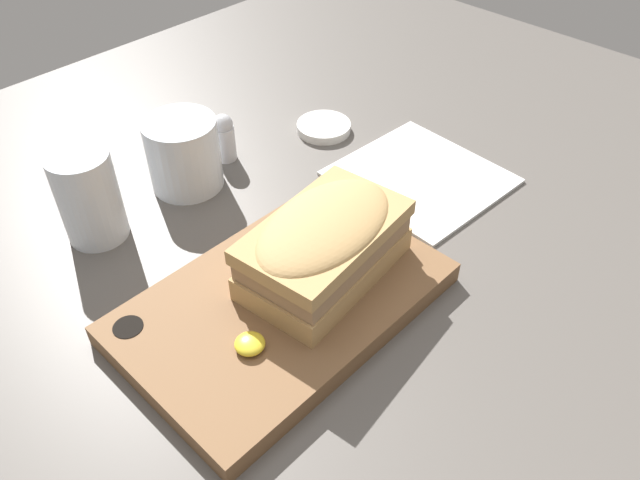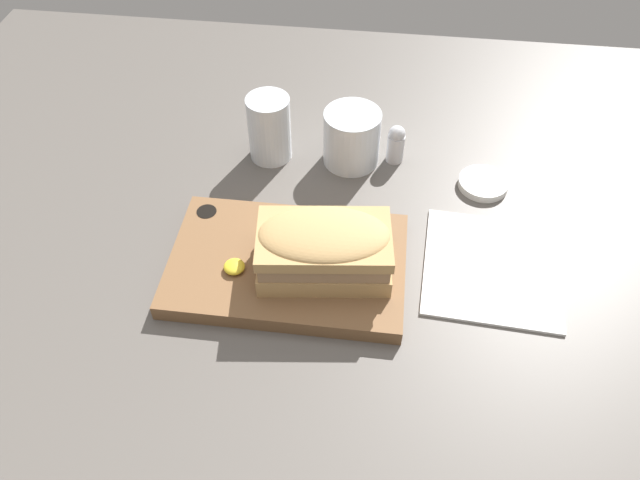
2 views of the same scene
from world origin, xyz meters
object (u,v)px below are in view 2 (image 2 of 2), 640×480
(serving_board, at_px, (287,264))
(wine_glass, at_px, (352,140))
(napkin, at_px, (492,268))
(salt_shaker, at_px, (396,143))
(water_glass, at_px, (270,132))
(sandwich, at_px, (325,247))
(condiment_dish, at_px, (483,183))

(serving_board, relative_size, wine_glass, 3.51)
(wine_glass, bearing_deg, serving_board, -105.15)
(wine_glass, relative_size, napkin, 0.44)
(wine_glass, xyz_separation_m, napkin, (0.20, -0.19, -0.04))
(salt_shaker, bearing_deg, water_glass, -176.37)
(water_glass, height_order, napkin, water_glass)
(serving_board, distance_m, sandwich, 0.07)
(sandwich, relative_size, condiment_dish, 2.38)
(water_glass, bearing_deg, napkin, -30.45)
(serving_board, xyz_separation_m, napkin, (0.26, 0.03, -0.01))
(serving_board, distance_m, napkin, 0.26)
(sandwich, bearing_deg, wine_glass, 87.07)
(serving_board, relative_size, water_glass, 2.93)
(salt_shaker, bearing_deg, sandwich, -107.64)
(salt_shaker, distance_m, condiment_dish, 0.14)
(napkin, bearing_deg, water_glass, 149.55)
(serving_board, distance_m, condiment_dish, 0.32)
(water_glass, bearing_deg, salt_shaker, 3.63)
(wine_glass, relative_size, salt_shaker, 1.37)
(water_glass, height_order, condiment_dish, water_glass)
(water_glass, distance_m, condiment_dish, 0.32)
(sandwich, height_order, condiment_dish, sandwich)
(condiment_dish, bearing_deg, wine_glass, 169.74)
(condiment_dish, bearing_deg, water_glass, 174.25)
(napkin, xyz_separation_m, condiment_dish, (-0.00, 0.16, 0.00))
(water_glass, height_order, salt_shaker, water_glass)
(wine_glass, bearing_deg, napkin, -43.97)
(sandwich, height_order, water_glass, water_glass)
(water_glass, xyz_separation_m, condiment_dish, (0.32, -0.03, -0.04))
(serving_board, xyz_separation_m, water_glass, (-0.06, 0.22, 0.03))
(serving_board, distance_m, salt_shaker, 0.27)
(water_glass, bearing_deg, wine_glass, 1.63)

